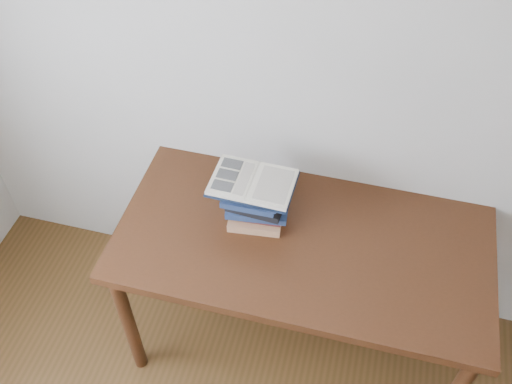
# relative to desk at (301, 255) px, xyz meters

# --- Properties ---
(desk) EXTENTS (1.49, 0.74, 0.80)m
(desk) POSITION_rel_desk_xyz_m (0.00, 0.00, 0.00)
(desk) COLOR #3F1F0F
(desk) RESTS_ON ground
(book_stack) EXTENTS (0.28, 0.20, 0.18)m
(book_stack) POSITION_rel_desk_xyz_m (-0.21, 0.07, 0.19)
(book_stack) COLOR #AB7658
(book_stack) RESTS_ON desk
(open_book) EXTENTS (0.33, 0.23, 0.03)m
(open_book) POSITION_rel_desk_xyz_m (-0.22, 0.08, 0.29)
(open_book) COLOR black
(open_book) RESTS_ON book_stack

